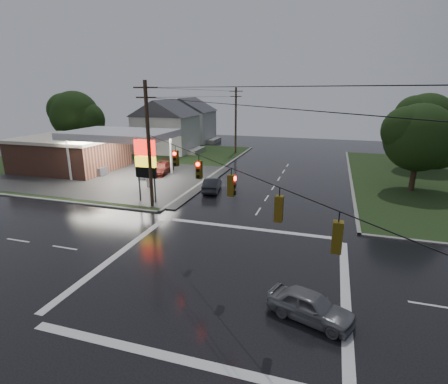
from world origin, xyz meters
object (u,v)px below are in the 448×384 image
(car_crossing, at_px, (311,306))
(pylon_sign, at_px, (145,160))
(gas_station, at_px, (77,151))
(car_pump, at_px, (161,168))
(tree_ne_near, at_px, (421,138))
(tree_ne_far, at_px, (427,122))
(utility_pole_n, at_px, (236,120))
(house_near, at_px, (166,125))
(utility_pole_nw, at_px, (149,144))
(tree_nw_behind, at_px, (76,115))
(house_far, at_px, (189,119))
(car_north, at_px, (212,184))

(car_crossing, bearing_deg, pylon_sign, 69.00)
(gas_station, bearing_deg, car_pump, 6.48)
(tree_ne_near, relative_size, car_crossing, 2.22)
(pylon_sign, xyz_separation_m, tree_ne_far, (27.65, 23.49, 2.17))
(gas_station, distance_m, utility_pole_n, 24.60)
(house_near, relative_size, tree_ne_far, 1.13)
(utility_pole_nw, relative_size, car_crossing, 2.72)
(tree_ne_far, height_order, car_pump, tree_ne_far)
(gas_station, bearing_deg, tree_nw_behind, 128.42)
(car_pump, bearing_deg, car_crossing, -56.41)
(utility_pole_n, relative_size, house_far, 0.95)
(utility_pole_nw, bearing_deg, car_north, 60.29)
(tree_ne_near, bearing_deg, pylon_sign, -154.99)
(car_pump, bearing_deg, tree_nw_behind, 148.95)
(utility_pole_n, relative_size, house_near, 0.95)
(utility_pole_nw, xyz_separation_m, tree_ne_near, (23.64, 12.49, -0.16))
(utility_pole_nw, distance_m, tree_nw_behind, 31.82)
(house_near, distance_m, tree_nw_behind, 14.33)
(tree_ne_far, distance_m, car_north, 29.89)
(utility_pole_n, bearing_deg, tree_ne_near, -34.10)
(gas_station, bearing_deg, utility_pole_nw, -32.23)
(tree_ne_far, bearing_deg, utility_pole_n, 171.45)
(pylon_sign, height_order, house_far, house_far)
(utility_pole_nw, xyz_separation_m, tree_nw_behind, (-24.34, 20.49, 0.46))
(tree_nw_behind, distance_m, car_crossing, 51.44)
(tree_ne_far, bearing_deg, tree_nw_behind, -175.51)
(gas_station, distance_m, car_pump, 11.44)
(house_near, relative_size, car_north, 2.55)
(utility_pole_n, xyz_separation_m, tree_nw_behind, (-24.34, -8.01, 0.71))
(gas_station, bearing_deg, house_far, 82.50)
(pylon_sign, bearing_deg, house_near, 112.28)
(house_near, distance_m, tree_ne_far, 38.19)
(utility_pole_nw, xyz_separation_m, car_pump, (-4.95, 11.48, -4.98))
(house_far, height_order, car_north, house_far)
(gas_station, bearing_deg, car_north, -11.19)
(house_near, bearing_deg, tree_ne_near, -21.76)
(house_far, bearing_deg, house_near, -85.24)
(utility_pole_n, distance_m, tree_nw_behind, 25.63)
(gas_station, height_order, car_pump, gas_station)
(gas_station, distance_m, house_far, 28.61)
(car_crossing, bearing_deg, car_north, 50.26)
(tree_ne_far, distance_m, car_pump, 34.61)
(utility_pole_nw, xyz_separation_m, car_crossing, (14.85, -12.37, -5.03))
(pylon_sign, relative_size, car_crossing, 1.48)
(utility_pole_n, height_order, house_far, utility_pole_n)
(pylon_sign, height_order, tree_ne_far, tree_ne_far)
(utility_pole_n, height_order, tree_ne_near, utility_pole_n)
(utility_pole_n, bearing_deg, car_pump, -106.21)
(gas_station, bearing_deg, house_near, 73.83)
(utility_pole_nw, xyz_separation_m, house_far, (-12.45, 38.50, -1.32))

